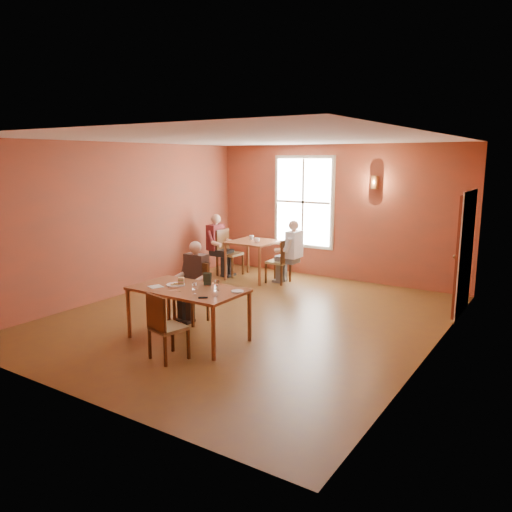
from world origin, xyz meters
The scene contains 30 objects.
ground centered at (0.00, 0.00, 0.00)m, with size 6.00×7.00×0.01m, color brown.
wall_back centered at (0.00, 3.50, 1.50)m, with size 6.00×0.04×3.00m, color brown.
wall_front centered at (0.00, -3.50, 1.50)m, with size 6.00×0.04×3.00m, color brown.
wall_left centered at (-3.00, 0.00, 1.50)m, with size 0.04×7.00×3.00m, color brown.
wall_right centered at (3.00, 0.00, 1.50)m, with size 0.04×7.00×3.00m, color brown.
ceiling centered at (0.00, 0.00, 3.00)m, with size 6.00×7.00×0.04m, color white.
window centered at (-0.80, 3.45, 1.70)m, with size 1.36×0.10×1.96m, color white.
door centered at (2.94, 2.30, 1.05)m, with size 0.12×1.04×2.10m, color maroon.
wall_sconce centered at (0.90, 3.40, 2.20)m, with size 0.16×0.16×0.28m, color brown.
main_table centered at (-0.20, -1.35, 0.40)m, with size 1.70×0.96×0.80m, color brown, non-canonical shape.
chair_diner_main centered at (-0.70, -0.70, 0.49)m, with size 0.44×0.44×0.99m, color brown, non-canonical shape.
diner_main centered at (-0.70, -0.73, 0.64)m, with size 0.51×0.51×1.28m, color black, non-canonical shape.
chair_empty centered at (0.07, -2.08, 0.47)m, with size 0.41×0.41×0.93m, color #502514, non-canonical shape.
plate_food centered at (-0.47, -1.33, 0.81)m, with size 0.28×0.28×0.04m, color silver.
sandwich centered at (-0.40, -1.28, 0.85)m, with size 0.09×0.08×0.11m, color tan.
goblet_a centered at (0.28, -1.27, 0.89)m, with size 0.07×0.07×0.18m, color white, non-canonical shape.
goblet_b centered at (0.43, -1.47, 0.89)m, with size 0.07×0.07×0.18m, color white, non-canonical shape.
goblet_c centered at (0.10, -1.56, 0.89)m, with size 0.07×0.07×0.18m, color white, non-canonical shape.
menu_stand centered at (-0.07, -1.05, 0.89)m, with size 0.12×0.06×0.20m, color #23382A.
knife centered at (-0.25, -1.59, 0.80)m, with size 0.21×0.02×0.00m, color white.
napkin centered at (-0.66, -1.55, 0.80)m, with size 0.19×0.19×0.01m, color white.
side_plate centered at (0.53, -1.12, 0.80)m, with size 0.18×0.18×0.01m, color silver.
sunglasses centered at (0.33, -1.65, 0.80)m, with size 0.13×0.04×0.02m, color black.
second_table centered at (-1.50, 2.41, 0.43)m, with size 0.98×0.98×0.87m, color brown, non-canonical shape.
chair_diner_white centered at (-0.85, 2.41, 0.49)m, with size 0.43×0.43×0.98m, color brown, non-canonical shape.
diner_white centered at (-0.82, 2.41, 0.67)m, with size 0.54×0.54×1.34m, color silver, non-canonical shape.
chair_diner_maroon centered at (-2.15, 2.41, 0.53)m, with size 0.47×0.47×1.07m, color brown, non-canonical shape.
diner_maroon centered at (-2.18, 2.41, 0.69)m, with size 0.55×0.55×1.37m, color maroon, non-canonical shape.
cup_a centered at (-1.34, 2.30, 0.92)m, with size 0.13×0.13×0.10m, color silver.
cup_b centered at (-1.65, 2.56, 0.92)m, with size 0.11×0.11×0.10m, color white.
Camera 1 is at (4.55, -6.82, 2.69)m, focal length 35.00 mm.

